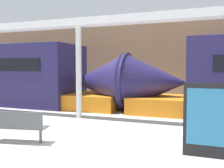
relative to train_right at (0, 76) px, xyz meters
name	(u,v)px	position (x,y,z in m)	size (l,w,h in m)	color
ground_plane	(62,164)	(8.15, -6.62, -1.50)	(60.00, 60.00, 0.00)	#B2AFA8
station_wall	(158,59)	(8.15, 4.27, 1.00)	(56.00, 0.20, 5.00)	#937051
train_right	(0,76)	(0.00, 0.00, 0.00)	(14.93, 2.93, 3.20)	#231E4C
bench_near	(17,124)	(6.28, -5.79, -1.02)	(1.59, 0.73, 0.83)	#4C4F54
poster_board	(207,120)	(10.89, -5.20, -0.68)	(0.99, 0.07, 1.62)	black
support_column_near	(79,73)	(6.24, -2.31, 0.26)	(0.22, 0.22, 3.53)	silver
canopy_beam	(78,23)	(6.24, -2.31, 2.17)	(28.00, 0.60, 0.28)	silver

